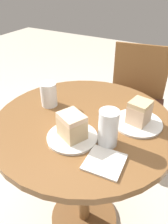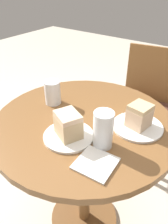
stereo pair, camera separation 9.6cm
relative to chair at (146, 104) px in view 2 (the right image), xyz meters
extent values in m
plane|color=beige|center=(-0.01, -0.82, -0.46)|extent=(8.00, 8.00, 0.00)
cylinder|color=brown|center=(-0.01, -0.82, -0.45)|extent=(0.41, 0.41, 0.03)
cylinder|color=brown|center=(-0.01, -0.82, -0.08)|extent=(0.07, 0.07, 0.72)
cylinder|color=brown|center=(-0.01, -0.82, 0.30)|extent=(0.82, 0.82, 0.03)
cylinder|color=brown|center=(-0.16, -0.28, -0.26)|extent=(0.04, 0.04, 0.42)
cylinder|color=brown|center=(0.24, -0.22, -0.26)|extent=(0.04, 0.04, 0.42)
cylinder|color=brown|center=(-0.22, 0.08, -0.26)|extent=(0.04, 0.04, 0.42)
cube|color=#47281E|center=(0.01, -0.07, -0.03)|extent=(0.51, 0.48, 0.03)
cube|color=brown|center=(-0.02, 0.13, 0.19)|extent=(0.42, 0.09, 0.43)
cylinder|color=silver|center=(0.21, -0.73, 0.32)|extent=(0.21, 0.21, 0.01)
cylinder|color=silver|center=(0.02, -0.95, 0.32)|extent=(0.20, 0.20, 0.01)
cube|color=beige|center=(0.21, -0.73, 0.36)|extent=(0.09, 0.10, 0.08)
cube|color=tan|center=(0.21, -0.73, 0.41)|extent=(0.09, 0.10, 0.02)
cube|color=tan|center=(0.02, -0.95, 0.36)|extent=(0.13, 0.12, 0.08)
cube|color=beige|center=(0.02, -0.95, 0.41)|extent=(0.12, 0.12, 0.02)
cylinder|color=beige|center=(-0.22, -0.79, 0.35)|extent=(0.07, 0.07, 0.07)
cylinder|color=white|center=(-0.22, -0.79, 0.37)|extent=(0.08, 0.08, 0.12)
cylinder|color=silver|center=(0.15, -0.91, 0.36)|extent=(0.07, 0.07, 0.10)
cylinder|color=white|center=(0.15, -0.91, 0.39)|extent=(0.08, 0.08, 0.15)
cube|color=silver|center=(0.19, -1.01, 0.32)|extent=(0.14, 0.14, 0.01)
camera|label=1|loc=(0.39, -1.51, 0.88)|focal=35.00mm
camera|label=2|loc=(0.47, -1.46, 0.88)|focal=35.00mm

